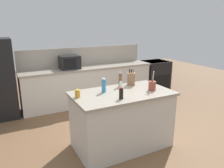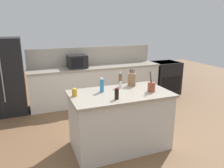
# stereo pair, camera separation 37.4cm
# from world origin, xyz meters

# --- Properties ---
(ground_plane) EXTENTS (14.00, 14.00, 0.00)m
(ground_plane) POSITION_xyz_m (0.00, 0.00, 0.00)
(ground_plane) COLOR brown
(back_counter_run) EXTENTS (3.34, 0.66, 0.94)m
(back_counter_run) POSITION_xyz_m (0.30, 2.20, 0.47)
(back_counter_run) COLOR beige
(back_counter_run) RESTS_ON ground_plane
(wall_backsplash) EXTENTS (3.30, 0.03, 0.46)m
(wall_backsplash) POSITION_xyz_m (0.30, 2.52, 1.17)
(wall_backsplash) COLOR #B2A899
(wall_backsplash) RESTS_ON back_counter_run
(kitchen_island) EXTENTS (1.59, 0.90, 0.94)m
(kitchen_island) POSITION_xyz_m (0.00, 0.00, 0.47)
(kitchen_island) COLOR beige
(kitchen_island) RESTS_ON ground_plane
(range_oven) EXTENTS (0.76, 0.65, 0.92)m
(range_oven) POSITION_xyz_m (2.39, 2.20, 0.47)
(range_oven) COLOR black
(range_oven) RESTS_ON ground_plane
(microwave) EXTENTS (0.46, 0.39, 0.31)m
(microwave) POSITION_xyz_m (-0.18, 2.20, 1.10)
(microwave) COLOR black
(microwave) RESTS_ON back_counter_run
(knife_block) EXTENTS (0.16, 0.16, 0.29)m
(knife_block) POSITION_xyz_m (0.35, 0.29, 1.05)
(knife_block) COLOR #936B47
(knife_block) RESTS_ON kitchen_island
(utensil_crock) EXTENTS (0.12, 0.12, 0.32)m
(utensil_crock) POSITION_xyz_m (0.49, -0.12, 1.02)
(utensil_crock) COLOR brown
(utensil_crock) RESTS_ON kitchen_island
(dish_soap_bottle) EXTENTS (0.07, 0.07, 0.23)m
(dish_soap_bottle) POSITION_xyz_m (-0.25, 0.15, 1.05)
(dish_soap_bottle) COLOR #3384BC
(dish_soap_bottle) RESTS_ON kitchen_island
(honey_jar) EXTENTS (0.08, 0.08, 0.12)m
(honey_jar) POSITION_xyz_m (-0.70, 0.10, 1.00)
(honey_jar) COLOR gold
(honey_jar) RESTS_ON kitchen_island
(salt_shaker) EXTENTS (0.05, 0.05, 0.12)m
(salt_shaker) POSITION_xyz_m (0.10, 0.22, 0.99)
(salt_shaker) COLOR silver
(salt_shaker) RESTS_ON kitchen_island
(soy_sauce_bottle) EXTENTS (0.06, 0.06, 0.17)m
(soy_sauce_bottle) POSITION_xyz_m (-0.17, -0.26, 1.02)
(soy_sauce_bottle) COLOR black
(soy_sauce_bottle) RESTS_ON kitchen_island
(pepper_grinder) EXTENTS (0.06, 0.06, 0.26)m
(pepper_grinder) POSITION_xyz_m (0.14, 0.30, 1.06)
(pepper_grinder) COLOR brown
(pepper_grinder) RESTS_ON kitchen_island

